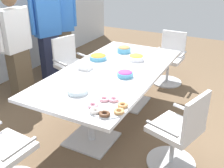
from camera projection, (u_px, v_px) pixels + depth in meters
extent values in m
cube|color=brown|center=(112.00, 119.00, 3.80)|extent=(10.00, 10.00, 0.01)
cube|color=silver|center=(112.00, 72.00, 3.49)|extent=(2.40, 1.20, 0.04)
cube|color=silver|center=(92.00, 139.00, 3.35)|extent=(0.56, 0.56, 0.02)
cylinder|color=silver|center=(91.00, 115.00, 3.20)|extent=(0.09, 0.09, 0.69)
cube|color=silver|center=(128.00, 102.00, 4.23)|extent=(0.56, 0.56, 0.02)
cylinder|color=silver|center=(129.00, 81.00, 4.08)|extent=(0.09, 0.09, 0.69)
cylinder|color=silver|center=(166.00, 82.00, 4.92)|extent=(0.56, 0.56, 0.02)
cylinder|color=silver|center=(167.00, 71.00, 4.83)|extent=(0.05, 0.05, 0.41)
cube|color=white|center=(169.00, 59.00, 4.73)|extent=(0.48, 0.48, 0.06)
cube|color=white|center=(174.00, 43.00, 4.79)|extent=(0.06, 0.44, 0.42)
cube|color=silver|center=(183.00, 55.00, 4.57)|extent=(0.37, 0.04, 0.02)
cube|color=silver|center=(156.00, 50.00, 4.79)|extent=(0.37, 0.04, 0.02)
cylinder|color=silver|center=(74.00, 90.00, 4.61)|extent=(0.68, 0.68, 0.02)
cylinder|color=silver|center=(73.00, 79.00, 4.52)|extent=(0.05, 0.05, 0.41)
cube|color=white|center=(73.00, 66.00, 4.42)|extent=(0.58, 0.58, 0.06)
cube|color=white|center=(64.00, 49.00, 4.46)|extent=(0.43, 0.18, 0.42)
cube|color=silver|center=(84.00, 55.00, 4.53)|extent=(0.14, 0.36, 0.02)
cube|color=silver|center=(60.00, 63.00, 4.22)|extent=(0.14, 0.36, 0.02)
cube|color=white|center=(4.00, 150.00, 2.47)|extent=(0.49, 0.49, 0.06)
cube|color=silver|center=(20.00, 148.00, 2.31)|extent=(0.37, 0.06, 0.02)
cylinder|color=silver|center=(171.00, 162.00, 2.97)|extent=(0.68, 0.68, 0.02)
cylinder|color=silver|center=(173.00, 146.00, 2.88)|extent=(0.05, 0.05, 0.41)
cube|color=white|center=(175.00, 129.00, 2.78)|extent=(0.58, 0.58, 0.06)
cube|color=white|center=(196.00, 117.00, 2.55)|extent=(0.43, 0.17, 0.42)
cube|color=silver|center=(162.00, 129.00, 2.58)|extent=(0.14, 0.36, 0.02)
cube|color=silver|center=(188.00, 110.00, 2.89)|extent=(0.14, 0.36, 0.02)
cube|color=brown|center=(21.00, 74.00, 4.26)|extent=(0.33, 0.22, 0.79)
cube|color=white|center=(14.00, 30.00, 3.95)|extent=(0.45, 0.25, 0.63)
cylinder|color=white|center=(27.00, 25.00, 4.15)|extent=(0.08, 0.08, 0.57)
cube|color=#232842|center=(50.00, 58.00, 4.92)|extent=(0.37, 0.29, 0.83)
cube|color=blue|center=(46.00, 17.00, 4.60)|extent=(0.49, 0.35, 0.66)
cylinder|color=blue|center=(59.00, 13.00, 4.75)|extent=(0.10, 0.10, 0.59)
cylinder|color=blue|center=(32.00, 17.00, 4.42)|extent=(0.10, 0.10, 0.59)
cube|color=brown|center=(63.00, 52.00, 5.20)|extent=(0.38, 0.35, 0.84)
cube|color=blue|center=(60.00, 13.00, 4.88)|extent=(0.48, 0.44, 0.66)
cylinder|color=blue|center=(74.00, 10.00, 4.97)|extent=(0.11, 0.11, 0.60)
cylinder|color=blue|center=(45.00, 12.00, 4.77)|extent=(0.11, 0.11, 0.60)
cylinder|color=#4C9EC6|center=(98.00, 58.00, 3.84)|extent=(0.25, 0.25, 0.06)
ellipsoid|color=orange|center=(98.00, 56.00, 3.83)|extent=(0.22, 0.22, 0.05)
cylinder|color=#4C9EC6|center=(124.00, 50.00, 4.12)|extent=(0.21, 0.21, 0.08)
ellipsoid|color=tan|center=(124.00, 48.00, 4.11)|extent=(0.18, 0.18, 0.07)
cylinder|color=#4C9EC6|center=(125.00, 75.00, 3.28)|extent=(0.20, 0.20, 0.06)
ellipsoid|color=#9E3D8E|center=(125.00, 72.00, 3.26)|extent=(0.17, 0.17, 0.05)
cylinder|color=white|center=(136.00, 58.00, 3.81)|extent=(0.23, 0.23, 0.07)
ellipsoid|color=yellow|center=(136.00, 56.00, 3.79)|extent=(0.20, 0.20, 0.06)
cylinder|color=white|center=(108.00, 108.00, 2.58)|extent=(0.39, 0.39, 0.01)
torus|color=pink|center=(114.00, 99.00, 2.70)|extent=(0.11, 0.11, 0.03)
torus|color=pink|center=(104.00, 99.00, 2.70)|extent=(0.11, 0.11, 0.03)
torus|color=pink|center=(93.00, 105.00, 2.59)|extent=(0.11, 0.11, 0.03)
torus|color=white|center=(95.00, 111.00, 2.50)|extent=(0.11, 0.11, 0.03)
torus|color=brown|center=(105.00, 114.00, 2.45)|extent=(0.11, 0.11, 0.03)
torus|color=tan|center=(119.00, 111.00, 2.48)|extent=(0.11, 0.11, 0.03)
torus|color=tan|center=(123.00, 105.00, 2.59)|extent=(0.11, 0.11, 0.03)
cylinder|color=white|center=(78.00, 92.00, 2.89)|extent=(0.23, 0.23, 0.01)
cylinder|color=silver|center=(78.00, 92.00, 2.89)|extent=(0.23, 0.23, 0.01)
cylinder|color=white|center=(78.00, 91.00, 2.89)|extent=(0.23, 0.23, 0.01)
cylinder|color=silver|center=(78.00, 91.00, 2.88)|extent=(0.23, 0.23, 0.01)
cylinder|color=white|center=(78.00, 91.00, 2.88)|extent=(0.23, 0.23, 0.01)
cylinder|color=silver|center=(78.00, 90.00, 2.88)|extent=(0.23, 0.23, 0.01)
cylinder|color=white|center=(78.00, 90.00, 2.88)|extent=(0.23, 0.23, 0.01)
cylinder|color=silver|center=(77.00, 89.00, 2.87)|extent=(0.23, 0.23, 0.01)
cylinder|color=white|center=(77.00, 89.00, 2.87)|extent=(0.23, 0.23, 0.01)
cube|color=white|center=(86.00, 67.00, 3.50)|extent=(0.15, 0.15, 0.07)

